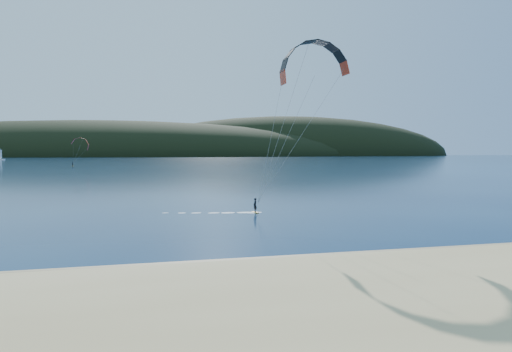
{
  "coord_description": "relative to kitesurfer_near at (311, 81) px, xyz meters",
  "views": [
    {
      "loc": [
        -5.64,
        -22.07,
        6.73
      ],
      "look_at": [
        2.28,
        10.0,
        5.0
      ],
      "focal_mm": 32.17,
      "sensor_mm": 36.0,
      "label": 1
    }
  ],
  "objects": [
    {
      "name": "ground",
      "position": [
        -11.65,
        -23.9,
        -14.2
      ],
      "size": [
        1800.0,
        1800.0,
        0.0
      ],
      "primitive_type": "plane",
      "color": "#081C3C",
      "rests_on": "ground"
    },
    {
      "name": "wet_sand",
      "position": [
        -11.65,
        -19.4,
        -14.15
      ],
      "size": [
        220.0,
        2.5,
        0.1
      ],
      "color": "#927955",
      "rests_on": "ground"
    },
    {
      "name": "headland",
      "position": [
        -11.02,
        721.38,
        -14.2
      ],
      "size": [
        1200.0,
        310.0,
        140.0
      ],
      "color": "black",
      "rests_on": "ground"
    },
    {
      "name": "kitesurfer_near",
      "position": [
        0.0,
        0.0,
        0.0
      ],
      "size": [
        20.22,
        6.26,
        17.36
      ],
      "color": "orange",
      "rests_on": "ground"
    },
    {
      "name": "kitesurfer_far",
      "position": [
        -45.97,
        182.81,
        -4.62
      ],
      "size": [
        8.75,
        6.38,
        12.91
      ],
      "color": "orange",
      "rests_on": "ground"
    },
    {
      "name": "sailboat",
      "position": [
        -132.21,
        374.45,
        -13.46
      ],
      "size": [
        7.15,
        4.45,
        9.95
      ],
      "color": "white",
      "rests_on": "ground"
    }
  ]
}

